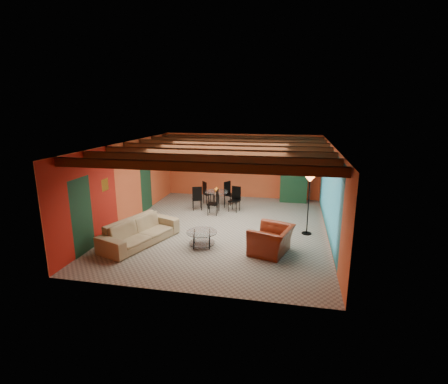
% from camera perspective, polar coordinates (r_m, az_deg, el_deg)
% --- Properties ---
extents(room, '(6.52, 8.01, 2.71)m').
position_cam_1_polar(room, '(10.54, -0.10, 6.27)').
color(room, gray).
rests_on(room, ground).
extents(sofa, '(1.71, 2.60, 0.71)m').
position_cam_1_polar(sofa, '(10.02, -13.96, -6.46)').
color(sofa, '#92805E').
rests_on(sofa, ground).
extents(armchair, '(1.27, 1.37, 0.74)m').
position_cam_1_polar(armchair, '(9.19, 7.96, -7.99)').
color(armchair, maroon).
rests_on(armchair, ground).
extents(coffee_table, '(1.03, 1.03, 0.44)m').
position_cam_1_polar(coffee_table, '(9.59, -3.75, -7.85)').
color(coffee_table, silver).
rests_on(coffee_table, ground).
extents(dining_table, '(2.22, 2.22, 0.94)m').
position_cam_1_polar(dining_table, '(12.92, -1.25, -0.81)').
color(dining_table, silver).
rests_on(dining_table, ground).
extents(armoire, '(1.04, 0.52, 1.82)m').
position_cam_1_polar(armoire, '(14.12, 11.67, 2.04)').
color(armoire, maroon).
rests_on(armoire, ground).
extents(floor_lamp, '(0.49, 0.49, 1.86)m').
position_cam_1_polar(floor_lamp, '(10.55, 14.00, -2.10)').
color(floor_lamp, black).
rests_on(floor_lamp, ground).
extents(ceiling_fan, '(1.50, 1.50, 0.44)m').
position_cam_1_polar(ceiling_fan, '(10.44, -0.22, 6.18)').
color(ceiling_fan, '#472614').
rests_on(ceiling_fan, ceiling).
extents(painting, '(1.05, 0.03, 0.65)m').
position_cam_1_polar(painting, '(14.56, -0.51, 5.67)').
color(painting, black).
rests_on(painting, wall_back).
extents(potted_plant, '(0.50, 0.47, 0.44)m').
position_cam_1_polar(potted_plant, '(13.93, 11.91, 6.58)').
color(potted_plant, '#26661E').
rests_on(potted_plant, armoire).
extents(vase, '(0.20, 0.20, 0.19)m').
position_cam_1_polar(vase, '(12.78, -1.27, 1.63)').
color(vase, orange).
rests_on(vase, dining_table).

